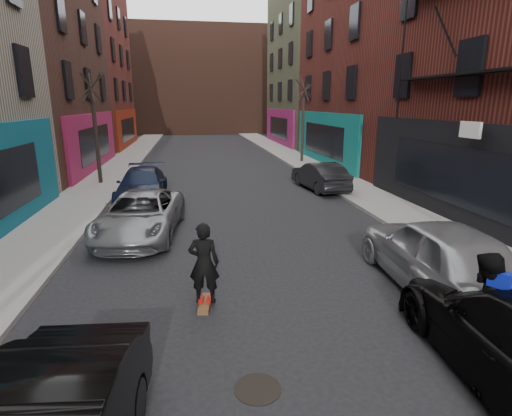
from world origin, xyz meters
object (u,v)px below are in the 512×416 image
object	(u,v)px
parked_right_far	(438,254)
pedestrian	(482,310)
tree_left_far	(94,118)
parked_left_end	(142,185)
parked_left_far	(141,215)
skateboard	(205,304)
tree_right_far	(303,112)
skateboarder	(204,263)
parked_right_end	(320,176)
manhole	(258,389)

from	to	relation	value
parked_right_far	pedestrian	bearing A→B (deg)	72.96
tree_left_far	parked_left_end	xyz separation A→B (m)	(2.53, -3.90, -2.69)
parked_left_end	pedestrian	distance (m)	14.00
parked_left_far	pedestrian	world-z (taller)	pedestrian
parked_left_end	skateboard	world-z (taller)	parked_left_end
tree_left_far	skateboard	xyz separation A→B (m)	(4.81, -13.67, -3.33)
tree_right_far	parked_right_far	distance (m)	20.06
parked_left_far	parked_right_far	distance (m)	8.59
skateboarder	pedestrian	world-z (taller)	pedestrian
pedestrian	parked_left_end	bearing A→B (deg)	-91.68
parked_left_end	pedestrian	xyz separation A→B (m)	(6.49, -12.40, 0.27)
skateboard	parked_right_end	bearing A→B (deg)	70.48
tree_left_far	parked_right_far	world-z (taller)	tree_left_far
manhole	skateboard	bearing A→B (deg)	103.97
tree_left_far	pedestrian	bearing A→B (deg)	-61.04
parked_right_end	skateboarder	size ratio (longest dim) A/B	2.38
parked_right_end	skateboarder	bearing A→B (deg)	54.13
tree_right_far	parked_left_end	world-z (taller)	tree_right_far
parked_right_far	parked_right_end	distance (m)	10.86
tree_left_far	parked_right_far	distance (m)	17.17
tree_right_far	pedestrian	world-z (taller)	tree_right_far
tree_left_far	tree_right_far	size ratio (longest dim) A/B	0.96
parked_left_end	parked_right_end	bearing A→B (deg)	6.99
parked_left_far	parked_right_end	size ratio (longest dim) A/B	1.21
tree_left_far	skateboarder	size ratio (longest dim) A/B	3.80
parked_left_end	manhole	world-z (taller)	parked_left_end
parked_right_far	parked_left_end	bearing A→B (deg)	-49.40
tree_left_far	tree_right_far	distance (m)	13.78
parked_right_far	skateboarder	distance (m)	5.18
tree_right_far	parked_right_end	size ratio (longest dim) A/B	1.67
tree_right_far	manhole	xyz separation A→B (m)	(-6.93, -22.32, -3.52)
parked_right_far	manhole	bearing A→B (deg)	33.30
tree_right_far	skateboarder	distance (m)	21.24
parked_right_end	parked_left_end	bearing A→B (deg)	0.13
pedestrian	parked_left_far	bearing A→B (deg)	-80.79
manhole	pedestrian	bearing A→B (deg)	0.26
parked_right_end	skateboarder	distance (m)	12.32
tree_left_far	skateboard	bearing A→B (deg)	-70.61
skateboard	parked_right_far	bearing A→B (deg)	8.89
skateboarder	parked_right_end	bearing A→B (deg)	-109.52
pedestrian	parked_right_far	bearing A→B (deg)	-139.76
tree_left_far	manhole	distance (m)	17.54
parked_left_far	manhole	world-z (taller)	parked_left_far
parked_right_far	pedestrian	xyz separation A→B (m)	(-0.96, -2.58, 0.12)
pedestrian	tree_left_far	bearing A→B (deg)	-90.35
tree_left_far	skateboard	distance (m)	14.87
tree_right_far	parked_right_end	xyz separation A→B (m)	(-1.60, -8.90, -2.86)
parked_right_far	parked_right_end	size ratio (longest dim) A/B	1.22
tree_left_far	parked_right_end	bearing A→B (deg)	-15.04
parked_right_end	skateboard	bearing A→B (deg)	54.13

